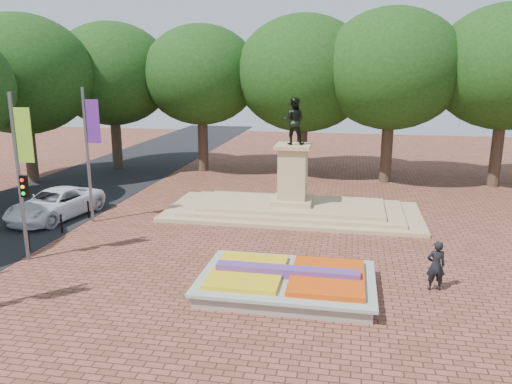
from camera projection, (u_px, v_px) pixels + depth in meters
The scene contains 9 objects.
ground at pixel (269, 268), 20.29m from camera, with size 90.00×90.00×0.00m, color brown.
asphalt_street at pixel (18, 214), 27.80m from camera, with size 9.00×90.00×0.02m, color black.
flower_bed at pixel (288, 281), 18.11m from camera, with size 6.30×4.30×0.91m.
monument at pixel (292, 198), 27.71m from camera, with size 14.00×6.00×6.40m.
tree_row_back at pixel (343, 86), 35.43m from camera, with size 44.80×8.80×10.43m.
banner_poles at pixel (16, 172), 19.96m from camera, with size 0.88×11.17×7.00m.
bollard_row at pixel (9, 251), 20.69m from camera, with size 0.12×13.12×0.98m.
van at pixel (55, 204), 26.88m from camera, with size 2.62×5.69×1.58m, color white.
pedestrian at pixel (436, 266), 18.07m from camera, with size 0.69×0.45×1.88m, color black.
Camera 1 is at (3.06, -18.72, 7.87)m, focal length 35.00 mm.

